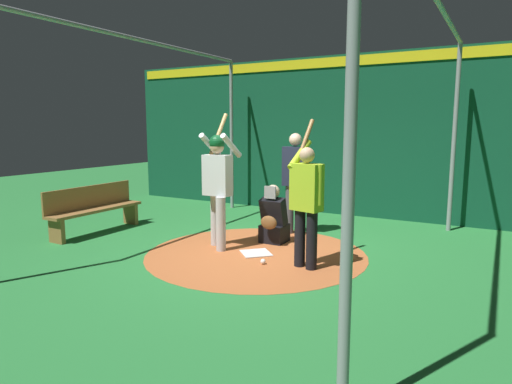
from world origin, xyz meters
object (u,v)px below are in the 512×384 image
catcher (273,220)px  batter (218,180)px  umpire (295,178)px  baseball_0 (263,261)px  bench (94,208)px  visitor (306,199)px  home_plate (256,253)px

catcher → batter: bearing=-41.8°
umpire → baseball_0: umpire is taller
bench → visitor: bearing=89.9°
visitor → umpire: bearing=-137.2°
umpire → bench: 3.67m
umpire → bench: bearing=-62.5°
batter → bench: bearing=-84.5°
home_plate → baseball_0: bearing=39.9°
baseball_0 → umpire: bearing=-169.0°
bench → baseball_0: (0.18, 3.58, -0.41)m
batter → baseball_0: (0.42, 1.04, -1.05)m
visitor → baseball_0: bearing=-59.5°
umpire → bench: size_ratio=0.94×
baseball_0 → bench: bearing=-92.8°
batter → umpire: bearing=154.7°
home_plate → baseball_0: size_ratio=5.68×
catcher → umpire: bearing=176.1°
catcher → umpire: size_ratio=0.54×
visitor → bench: bearing=-76.2°
visitor → batter: bearing=-85.0°
catcher → visitor: (0.95, 0.98, 0.57)m
home_plate → visitor: size_ratio=0.21×
batter → catcher: bearing=138.2°
home_plate → catcher: bearing=-174.6°
batter → visitor: size_ratio=1.05×
home_plate → baseball_0: baseball_0 is taller
visitor → home_plate: bearing=-90.9°
batter → catcher: batter is taller
home_plate → umpire: (-1.44, -0.02, 1.00)m
catcher → home_plate: bearing=5.4°
home_plate → baseball_0: (0.41, 0.34, 0.03)m
batter → visitor: batter is taller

